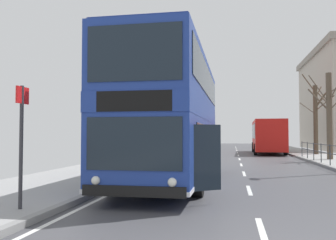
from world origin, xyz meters
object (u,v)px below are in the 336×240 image
Objects in this scene: bare_tree_far_01 at (329,114)px; double_decker_bus_main at (173,117)px; bus_stop_sign_near at (21,133)px; bare_tree_far_00 at (316,117)px; background_bus_far_lane at (268,136)px.

double_decker_bus_main is at bearing -125.17° from bare_tree_far_01.
double_decker_bus_main is 6.43m from bus_stop_sign_near.
bare_tree_far_00 is 1.22× the size of bare_tree_far_01.
bus_stop_sign_near is at bearing -110.84° from double_decker_bus_main.
double_decker_bus_main is at bearing -115.96° from bare_tree_far_00.
double_decker_bus_main is 1.91× the size of bare_tree_far_01.
bare_tree_far_00 reaches higher than bare_tree_far_01.
double_decker_bus_main is 1.08× the size of background_bus_far_lane.
bare_tree_far_01 is at bearing -95.08° from bare_tree_far_00.
bare_tree_far_00 reaches higher than background_bus_far_lane.
double_decker_bus_main is at bearing -103.97° from background_bus_far_lane.
bare_tree_far_01 is at bearing 54.83° from double_decker_bus_main.
bare_tree_far_00 is 6.46m from bare_tree_far_01.
bare_tree_far_00 is at bearing 64.04° from double_decker_bus_main.
background_bus_far_lane is 1.45× the size of bare_tree_far_00.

